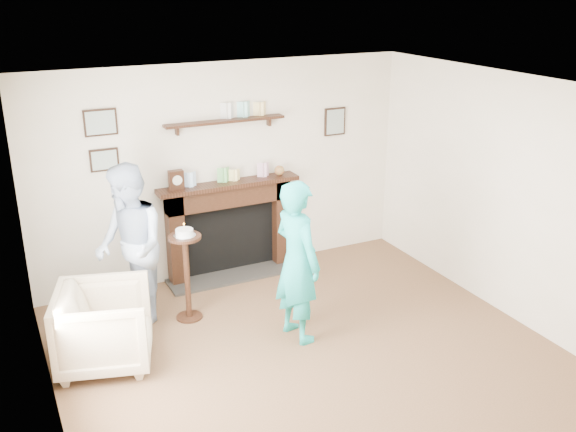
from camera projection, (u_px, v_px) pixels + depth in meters
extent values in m
plane|color=brown|center=(329.00, 375.00, 5.76)|extent=(5.00, 5.00, 0.00)
cube|color=beige|center=(225.00, 171.00, 7.43)|extent=(4.50, 0.04, 2.50)
cube|color=beige|center=(47.00, 303.00, 4.40)|extent=(0.04, 5.00, 2.50)
cube|color=beige|center=(532.00, 207.00, 6.25)|extent=(0.04, 5.00, 2.50)
cube|color=white|center=(336.00, 96.00, 4.89)|extent=(4.50, 5.00, 0.04)
cube|color=black|center=(176.00, 239.00, 7.32)|extent=(0.18, 0.20, 1.10)
cube|color=black|center=(280.00, 221.00, 7.86)|extent=(0.18, 0.20, 1.10)
cube|color=black|center=(229.00, 196.00, 7.44)|extent=(1.50, 0.20, 0.24)
cube|color=black|center=(228.00, 237.00, 7.69)|extent=(1.14, 0.06, 0.86)
cube|color=#302E2B|center=(235.00, 275.00, 7.67)|extent=(1.60, 0.44, 0.03)
cube|color=black|center=(229.00, 184.00, 7.36)|extent=(1.68, 0.26, 0.05)
cube|color=black|center=(225.00, 121.00, 7.16)|extent=(1.40, 0.15, 0.03)
cube|color=black|center=(100.00, 122.00, 6.62)|extent=(0.34, 0.03, 0.28)
cube|color=black|center=(104.00, 160.00, 6.76)|extent=(0.30, 0.03, 0.24)
cube|color=black|center=(335.00, 122.00, 7.86)|extent=(0.28, 0.03, 0.34)
cube|color=black|center=(176.00, 180.00, 7.06)|extent=(0.16, 0.09, 0.22)
cylinder|color=silver|center=(177.00, 180.00, 7.02)|extent=(0.11, 0.01, 0.11)
sphere|color=#348D2F|center=(279.00, 170.00, 7.60)|extent=(0.12, 0.12, 0.12)
imported|color=tan|center=(109.00, 362.00, 5.94)|extent=(1.02, 1.01, 0.76)
imported|color=silver|center=(137.00, 321.00, 6.67)|extent=(0.70, 0.86, 1.68)
imported|color=teal|center=(297.00, 335.00, 6.40)|extent=(0.48, 0.65, 1.62)
cylinder|color=black|center=(189.00, 317.00, 6.73)|extent=(0.27, 0.27, 0.02)
cylinder|color=black|center=(187.00, 278.00, 6.58)|extent=(0.06, 0.06, 0.88)
cylinder|color=black|center=(185.00, 237.00, 6.42)|extent=(0.33, 0.33, 0.03)
cylinder|color=silver|center=(185.00, 235.00, 6.41)|extent=(0.22, 0.22, 0.01)
cylinder|color=silver|center=(184.00, 232.00, 6.40)|extent=(0.18, 0.18, 0.06)
cylinder|color=#FFE6A1|center=(184.00, 227.00, 6.38)|extent=(0.01, 0.01, 0.05)
sphere|color=orange|center=(184.00, 224.00, 6.37)|extent=(0.02, 0.02, 0.02)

